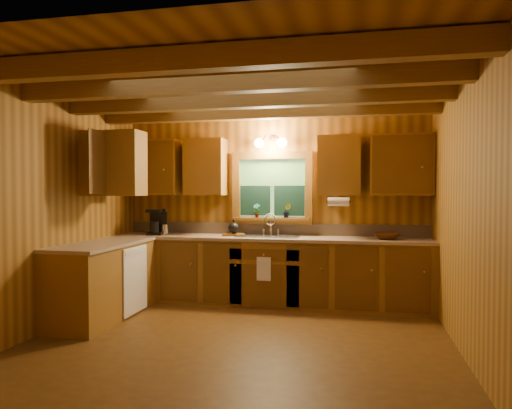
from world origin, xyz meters
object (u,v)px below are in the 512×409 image
object	(u,v)px
coffee_maker	(156,222)
wicker_basket	(387,236)
cutting_board	(234,235)
sink	(269,240)

from	to	relation	value
coffee_maker	wicker_basket	bearing A→B (deg)	-10.52
coffee_maker	cutting_board	distance (m)	1.11
coffee_maker	cutting_board	size ratio (longest dim) A/B	1.19
sink	coffee_maker	size ratio (longest dim) A/B	2.30
cutting_board	wicker_basket	xyz separation A→B (m)	(2.01, -0.07, 0.03)
sink	cutting_board	world-z (taller)	sink
coffee_maker	cutting_board	xyz separation A→B (m)	(1.09, 0.07, -0.16)
cutting_board	wicker_basket	distance (m)	2.01
sink	coffee_maker	bearing A→B (deg)	-178.22
sink	wicker_basket	xyz separation A→B (m)	(1.52, -0.04, 0.09)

